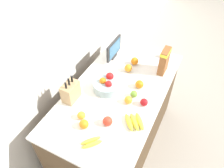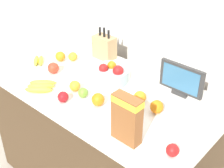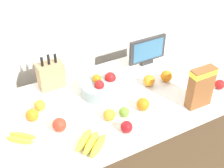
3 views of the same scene
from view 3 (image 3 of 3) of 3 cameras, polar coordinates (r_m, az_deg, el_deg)
The scene contains 18 objects.
wall_back at distance 2.38m, azimuth -7.57°, elevation 12.72°, with size 9.00×0.06×2.60m.
counter at distance 2.38m, azimuth 0.14°, elevation -11.75°, with size 1.64×0.87×0.94m.
knife_block at distance 2.17m, azimuth -11.14°, elevation 1.63°, with size 0.17×0.11×0.28m.
small_monitor at distance 2.37m, azimuth 6.49°, elevation 6.13°, with size 0.31×0.03×0.22m.
cereal_box at distance 2.01m, azimuth 15.94°, elevation -0.32°, with size 0.17×0.07×0.28m.
fruit_bowl at distance 2.09m, azimuth -1.95°, elevation -0.50°, with size 0.28×0.28×0.14m.
banana_bunch_left at distance 1.75m, azimuth -3.86°, elevation -10.68°, with size 0.22×0.23×0.04m.
banana_bunch_right at distance 1.85m, azimuth -16.27°, elevation -9.42°, with size 0.17×0.16×0.03m.
apple_rightmost at distance 1.92m, azimuth 2.24°, elevation -5.12°, with size 0.07×0.07×0.07m, color #6B9E33.
apple_near_bananas at distance 2.26m, azimuth 19.09°, elevation -0.06°, with size 0.07×0.07×0.07m, color red.
apple_leftmost at distance 1.85m, azimuth -9.58°, elevation -7.35°, with size 0.08×0.08×0.08m, color red.
apple_front at distance 1.82m, azimuth 2.68°, elevation -7.83°, with size 0.07×0.07×0.07m, color #A31419.
orange_mid_left at distance 2.24m, azimuth 9.92°, elevation 1.44°, with size 0.08×0.08×0.08m, color orange.
orange_front_center at distance 2.18m, azimuth 6.78°, elevation 0.64°, with size 0.08×0.08×0.08m, color orange.
orange_near_bowl at distance 1.95m, azimuth -14.38°, elevation -5.49°, with size 0.08×0.08×0.08m, color orange.
orange_mid_right at distance 1.89m, azimuth -0.51°, elevation -5.67°, with size 0.07×0.07×0.07m, color orange.
orange_by_cereal at distance 1.97m, azimuth 5.67°, elevation -3.69°, with size 0.08×0.08×0.08m, color orange.
orange_back_center at distance 2.01m, azimuth -13.06°, elevation -3.81°, with size 0.07×0.07×0.07m, color orange.
Camera 3 is at (-0.77, -1.39, 2.24)m, focal length 50.00 mm.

